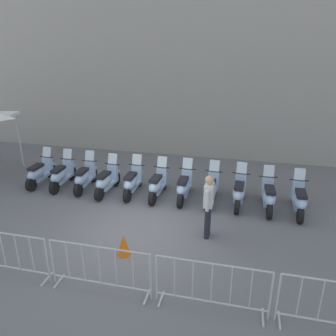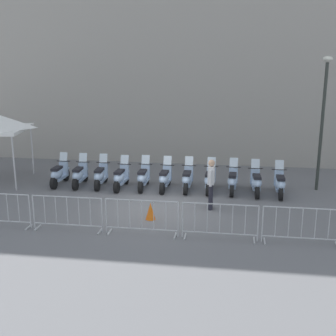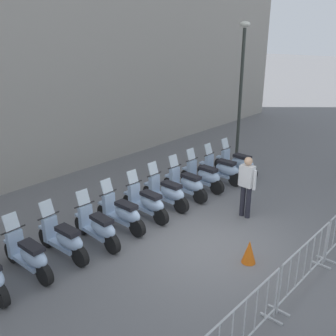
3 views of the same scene
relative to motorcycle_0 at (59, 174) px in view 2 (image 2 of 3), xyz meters
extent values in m
plane|color=slate|center=(3.94, -2.74, -0.45)|extent=(120.00, 120.00, 0.00)
cube|color=#9E998E|center=(5.19, 4.78, 5.65)|extent=(28.02, 6.94, 12.21)
cylinder|color=black|center=(0.13, 0.69, -0.21)|extent=(0.22, 0.50, 0.48)
cylinder|color=black|center=(-0.10, -0.53, -0.21)|extent=(0.22, 0.50, 0.48)
cube|color=#A8C1E0|center=(0.01, 0.08, -0.17)|extent=(0.43, 0.90, 0.10)
ellipsoid|color=#A8C1E0|center=(-0.04, -0.20, 0.07)|extent=(0.50, 0.89, 0.40)
cube|color=black|center=(-0.03, -0.16, 0.29)|extent=(0.38, 0.64, 0.10)
cube|color=#A8C1E0|center=(0.09, 0.51, 0.10)|extent=(0.36, 0.20, 0.60)
cylinder|color=black|center=(0.09, 0.51, 0.43)|extent=(0.56, 0.14, 0.04)
cube|color=silver|center=(0.10, 0.55, 0.61)|extent=(0.34, 0.19, 0.35)
cube|color=#A8C1E0|center=(0.13, 0.69, 0.06)|extent=(0.25, 0.35, 0.06)
cylinder|color=black|center=(0.95, 0.53, -0.21)|extent=(0.20, 0.49, 0.48)
cylinder|color=black|center=(0.78, -0.70, -0.21)|extent=(0.20, 0.49, 0.48)
cube|color=#A8C1E0|center=(0.87, -0.08, -0.17)|extent=(0.39, 0.90, 0.10)
ellipsoid|color=#A8C1E0|center=(0.83, -0.36, 0.07)|extent=(0.47, 0.88, 0.40)
cube|color=black|center=(0.83, -0.33, 0.29)|extent=(0.36, 0.63, 0.10)
cube|color=#A8C1E0|center=(0.93, 0.35, 0.10)|extent=(0.36, 0.18, 0.60)
cylinder|color=black|center=(0.93, 0.35, 0.43)|extent=(0.56, 0.11, 0.04)
cube|color=silver|center=(0.93, 0.40, 0.61)|extent=(0.34, 0.18, 0.35)
cube|color=#A8C1E0|center=(0.95, 0.53, 0.06)|extent=(0.24, 0.34, 0.06)
cylinder|color=black|center=(1.80, 0.40, -0.21)|extent=(0.20, 0.49, 0.48)
cylinder|color=black|center=(1.65, -0.83, -0.21)|extent=(0.20, 0.49, 0.48)
cube|color=#A8C1E0|center=(1.72, -0.22, -0.17)|extent=(0.38, 0.90, 0.10)
ellipsoid|color=#A8C1E0|center=(1.69, -0.50, 0.07)|extent=(0.46, 0.88, 0.40)
cube|color=black|center=(1.69, -0.46, 0.29)|extent=(0.35, 0.63, 0.10)
cube|color=#A8C1E0|center=(1.78, 0.21, 0.10)|extent=(0.35, 0.18, 0.60)
cylinder|color=black|center=(1.78, 0.21, 0.43)|extent=(0.56, 0.10, 0.04)
cube|color=silver|center=(1.78, 0.26, 0.61)|extent=(0.33, 0.18, 0.35)
cube|color=#A8C1E0|center=(1.80, 0.40, 0.06)|extent=(0.24, 0.34, 0.06)
cylinder|color=black|center=(2.69, 0.12, -0.21)|extent=(0.24, 0.50, 0.48)
cylinder|color=black|center=(2.43, -1.09, -0.21)|extent=(0.24, 0.50, 0.48)
cube|color=#A8C1E0|center=(2.56, -0.48, -0.17)|extent=(0.46, 0.91, 0.10)
ellipsoid|color=#A8C1E0|center=(2.50, -0.76, 0.07)|extent=(0.53, 0.90, 0.40)
cube|color=black|center=(2.51, -0.73, 0.29)|extent=(0.40, 0.65, 0.10)
cube|color=#A8C1E0|center=(2.65, -0.06, 0.10)|extent=(0.36, 0.21, 0.60)
cylinder|color=black|center=(2.65, -0.06, 0.43)|extent=(0.55, 0.16, 0.04)
cube|color=silver|center=(2.66, -0.01, 0.61)|extent=(0.34, 0.21, 0.35)
cube|color=#A8C1E0|center=(2.69, 0.12, 0.06)|extent=(0.26, 0.36, 0.06)
cylinder|color=black|center=(3.53, 0.10, -0.21)|extent=(0.21, 0.50, 0.48)
cylinder|color=black|center=(3.34, -1.12, -0.21)|extent=(0.21, 0.50, 0.48)
cube|color=#A8C1E0|center=(3.43, -0.51, -0.17)|extent=(0.41, 0.90, 0.10)
ellipsoid|color=#A8C1E0|center=(3.39, -0.78, 0.07)|extent=(0.48, 0.88, 0.40)
cube|color=black|center=(3.40, -0.75, 0.29)|extent=(0.37, 0.64, 0.10)
cube|color=#A8C1E0|center=(3.50, -0.08, 0.10)|extent=(0.36, 0.19, 0.60)
cylinder|color=black|center=(3.50, -0.08, 0.43)|extent=(0.56, 0.12, 0.04)
cube|color=silver|center=(3.51, -0.03, 0.61)|extent=(0.34, 0.19, 0.35)
cube|color=#A8C1E0|center=(3.53, 0.10, 0.06)|extent=(0.25, 0.35, 0.06)
cylinder|color=black|center=(4.41, -0.06, -0.21)|extent=(0.23, 0.50, 0.48)
cylinder|color=black|center=(4.16, -1.28, -0.21)|extent=(0.23, 0.50, 0.48)
cube|color=#A8C1E0|center=(4.29, -0.67, -0.17)|extent=(0.45, 0.91, 0.10)
ellipsoid|color=#A8C1E0|center=(4.23, -0.94, 0.07)|extent=(0.52, 0.89, 0.40)
cube|color=black|center=(4.24, -0.91, 0.29)|extent=(0.39, 0.64, 0.10)
cube|color=#A8C1E0|center=(4.37, -0.25, 0.10)|extent=(0.36, 0.20, 0.60)
cylinder|color=black|center=(4.37, -0.25, 0.43)|extent=(0.56, 0.15, 0.04)
cube|color=silver|center=(4.38, -0.20, 0.61)|extent=(0.34, 0.20, 0.35)
cube|color=#A8C1E0|center=(4.41, -0.06, 0.06)|extent=(0.26, 0.35, 0.06)
cylinder|color=black|center=(5.26, -0.16, -0.21)|extent=(0.22, 0.50, 0.48)
cylinder|color=black|center=(5.04, -1.38, -0.21)|extent=(0.22, 0.50, 0.48)
cube|color=#A8C1E0|center=(5.15, -0.77, -0.17)|extent=(0.43, 0.90, 0.10)
ellipsoid|color=#A8C1E0|center=(5.10, -1.04, 0.07)|extent=(0.50, 0.89, 0.40)
cube|color=black|center=(5.11, -1.01, 0.29)|extent=(0.38, 0.64, 0.10)
cube|color=#A8C1E0|center=(5.23, -0.34, 0.10)|extent=(0.36, 0.20, 0.60)
cylinder|color=black|center=(5.23, -0.34, 0.43)|extent=(0.56, 0.13, 0.04)
cube|color=silver|center=(5.23, -0.29, 0.61)|extent=(0.34, 0.19, 0.35)
cube|color=#A8C1E0|center=(5.26, -0.16, 0.06)|extent=(0.25, 0.35, 0.06)
cylinder|color=black|center=(6.14, -0.32, -0.21)|extent=(0.24, 0.50, 0.48)
cylinder|color=black|center=(5.87, -1.53, -0.21)|extent=(0.24, 0.50, 0.48)
cube|color=#A8C1E0|center=(6.00, -0.92, -0.17)|extent=(0.46, 0.91, 0.10)
ellipsoid|color=#A8C1E0|center=(5.94, -1.19, 0.07)|extent=(0.53, 0.90, 0.40)
cube|color=black|center=(5.95, -1.16, 0.29)|extent=(0.40, 0.65, 0.10)
cube|color=#A8C1E0|center=(6.10, -0.50, 0.10)|extent=(0.36, 0.21, 0.60)
cylinder|color=black|center=(6.10, -0.50, 0.43)|extent=(0.55, 0.15, 0.04)
cube|color=silver|center=(6.11, -0.45, 0.61)|extent=(0.34, 0.20, 0.35)
cube|color=#A8C1E0|center=(6.14, -0.32, 0.06)|extent=(0.26, 0.36, 0.06)
cylinder|color=black|center=(6.99, -0.44, -0.21)|extent=(0.23, 0.50, 0.48)
cylinder|color=black|center=(6.74, -1.66, -0.21)|extent=(0.23, 0.50, 0.48)
cube|color=#A8C1E0|center=(6.86, -1.05, -0.17)|extent=(0.45, 0.91, 0.10)
ellipsoid|color=#A8C1E0|center=(6.81, -1.32, 0.07)|extent=(0.52, 0.90, 0.40)
cube|color=black|center=(6.81, -1.29, 0.29)|extent=(0.40, 0.64, 0.10)
cube|color=#A8C1E0|center=(6.95, -0.63, 0.10)|extent=(0.36, 0.21, 0.60)
cylinder|color=black|center=(6.95, -0.63, 0.43)|extent=(0.56, 0.15, 0.04)
cube|color=silver|center=(6.96, -0.58, 0.61)|extent=(0.34, 0.20, 0.35)
cube|color=#A8C1E0|center=(6.99, -0.44, 0.06)|extent=(0.26, 0.35, 0.06)
cylinder|color=black|center=(7.78, -0.66, -0.21)|extent=(0.20, 0.49, 0.48)
cylinder|color=black|center=(7.63, -1.89, -0.21)|extent=(0.20, 0.49, 0.48)
cube|color=#A8C1E0|center=(7.70, -1.27, -0.17)|extent=(0.38, 0.90, 0.10)
ellipsoid|color=#A8C1E0|center=(7.67, -1.55, 0.07)|extent=(0.46, 0.88, 0.40)
cube|color=black|center=(7.67, -1.52, 0.29)|extent=(0.35, 0.63, 0.10)
cube|color=#A8C1E0|center=(7.76, -0.84, 0.10)|extent=(0.35, 0.18, 0.60)
cylinder|color=black|center=(7.76, -0.84, 0.43)|extent=(0.56, 0.10, 0.04)
cube|color=silver|center=(7.76, -0.79, 0.61)|extent=(0.33, 0.18, 0.35)
cube|color=#A8C1E0|center=(7.78, -0.66, 0.06)|extent=(0.24, 0.34, 0.06)
cylinder|color=black|center=(8.66, -0.86, -0.21)|extent=(0.22, 0.50, 0.48)
cylinder|color=black|center=(8.44, -2.08, -0.21)|extent=(0.22, 0.50, 0.48)
cube|color=#A8C1E0|center=(8.55, -1.47, -0.17)|extent=(0.43, 0.90, 0.10)
ellipsoid|color=#A8C1E0|center=(8.50, -1.75, 0.07)|extent=(0.50, 0.89, 0.40)
cube|color=black|center=(8.51, -1.72, 0.29)|extent=(0.38, 0.64, 0.10)
cube|color=#A8C1E0|center=(8.63, -1.05, 0.10)|extent=(0.36, 0.20, 0.60)
cylinder|color=black|center=(8.63, -1.05, 0.43)|extent=(0.56, 0.13, 0.04)
cube|color=silver|center=(8.64, -1.00, 0.61)|extent=(0.34, 0.19, 0.35)
cube|color=#A8C1E0|center=(8.66, -0.86, 0.06)|extent=(0.25, 0.35, 0.06)
cube|color=#B2B5B7|center=(0.09, -4.56, -0.43)|extent=(0.11, 0.44, 0.04)
cylinder|color=#B2B5B7|center=(0.17, -4.57, 0.07)|extent=(0.04, 0.04, 1.05)
cylinder|color=#B2B5B7|center=(-0.53, -4.46, 0.16)|extent=(0.02, 0.02, 0.87)
cylinder|color=#B2B5B7|center=(-0.18, -4.51, 0.16)|extent=(0.02, 0.02, 0.87)
cube|color=#B2B5B7|center=(0.37, -4.61, -0.43)|extent=(0.11, 0.44, 0.04)
cube|color=#B2B5B7|center=(2.30, -4.92, -0.43)|extent=(0.11, 0.44, 0.04)
cylinder|color=#B2B5B7|center=(0.29, -4.59, 0.07)|extent=(0.04, 0.04, 1.05)
cylinder|color=#B2B5B7|center=(2.38, -4.94, 0.07)|extent=(0.04, 0.04, 1.05)
cylinder|color=#B2B5B7|center=(1.34, -4.77, 0.60)|extent=(2.10, 0.38, 0.04)
cylinder|color=#B2B5B7|center=(1.34, -4.77, -0.27)|extent=(2.10, 0.38, 0.04)
cylinder|color=#B2B5B7|center=(0.64, -4.65, 0.16)|extent=(0.02, 0.02, 0.87)
cylinder|color=#B2B5B7|center=(0.99, -4.71, 0.16)|extent=(0.02, 0.02, 0.87)
cylinder|color=#B2B5B7|center=(1.34, -4.77, 0.16)|extent=(0.02, 0.02, 0.87)
cylinder|color=#B2B5B7|center=(1.68, -4.82, 0.16)|extent=(0.02, 0.02, 0.87)
cylinder|color=#B2B5B7|center=(2.03, -4.88, 0.16)|extent=(0.02, 0.02, 0.87)
cube|color=#B2B5B7|center=(2.59, -4.97, -0.43)|extent=(0.11, 0.44, 0.04)
cube|color=#B2B5B7|center=(4.51, -5.29, -0.43)|extent=(0.11, 0.44, 0.04)
cylinder|color=#B2B5B7|center=(2.50, -4.96, 0.07)|extent=(0.04, 0.04, 1.05)
cylinder|color=#B2B5B7|center=(4.60, -5.30, 0.07)|extent=(0.04, 0.04, 1.05)
cylinder|color=#B2B5B7|center=(3.55, -5.13, 0.60)|extent=(2.10, 0.38, 0.04)
cylinder|color=#B2B5B7|center=(3.55, -5.13, -0.27)|extent=(2.10, 0.38, 0.04)
cylinder|color=#B2B5B7|center=(2.85, -5.02, 0.16)|extent=(0.02, 0.02, 0.87)
cylinder|color=#B2B5B7|center=(3.20, -5.07, 0.16)|extent=(0.02, 0.02, 0.87)
cylinder|color=#B2B5B7|center=(3.55, -5.13, 0.16)|extent=(0.02, 0.02, 0.87)
cylinder|color=#B2B5B7|center=(3.90, -5.19, 0.16)|extent=(0.02, 0.02, 0.87)
cylinder|color=#B2B5B7|center=(4.25, -5.25, 0.16)|extent=(0.02, 0.02, 0.87)
cube|color=#B2B5B7|center=(4.80, -5.34, -0.43)|extent=(0.11, 0.44, 0.04)
cube|color=#B2B5B7|center=(6.73, -5.66, -0.43)|extent=(0.11, 0.44, 0.04)
cylinder|color=#B2B5B7|center=(4.71, -5.32, 0.07)|extent=(0.04, 0.04, 1.05)
cylinder|color=#B2B5B7|center=(6.81, -5.67, 0.07)|extent=(0.04, 0.04, 1.05)
cylinder|color=#B2B5B7|center=(5.76, -5.50, 0.60)|extent=(2.10, 0.38, 0.04)
cylinder|color=#B2B5B7|center=(5.76, -5.50, -0.27)|extent=(2.10, 0.38, 0.04)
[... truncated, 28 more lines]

